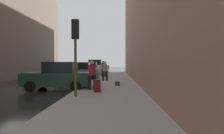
# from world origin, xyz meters

# --- Properties ---
(ground_plane) EXTENTS (120.00, 120.00, 0.00)m
(ground_plane) POSITION_xyz_m (0.00, 0.00, 0.00)
(ground_plane) COLOR black
(sidewalk) EXTENTS (4.00, 40.00, 0.15)m
(sidewalk) POSITION_xyz_m (6.00, 0.00, 0.07)
(sidewalk) COLOR gray
(sidewalk) RESTS_ON ground_plane
(parked_dark_green_sedan) EXTENTS (4.23, 2.11, 1.79)m
(parked_dark_green_sedan) POSITION_xyz_m (2.65, 0.16, 0.85)
(parked_dark_green_sedan) COLOR #193828
(parked_dark_green_sedan) RESTS_ON ground_plane
(parked_gray_coupe) EXTENTS (4.26, 2.17, 1.79)m
(parked_gray_coupe) POSITION_xyz_m (2.65, 6.02, 0.85)
(parked_gray_coupe) COLOR slate
(parked_gray_coupe) RESTS_ON ground_plane
(parked_silver_sedan) EXTENTS (4.21, 2.08, 1.79)m
(parked_silver_sedan) POSITION_xyz_m (2.65, 12.19, 0.85)
(parked_silver_sedan) COLOR #B7BABF
(parked_silver_sedan) RESTS_ON ground_plane
(parked_white_van) EXTENTS (4.66, 2.18, 2.25)m
(parked_white_van) POSITION_xyz_m (2.65, 18.29, 1.03)
(parked_white_van) COLOR silver
(parked_white_van) RESTS_ON ground_plane
(parked_red_hatchback) EXTENTS (4.23, 2.11, 1.79)m
(parked_red_hatchback) POSITION_xyz_m (2.65, 24.63, 0.85)
(parked_red_hatchback) COLOR #B2191E
(parked_red_hatchback) RESTS_ON ground_plane
(parked_blue_sedan) EXTENTS (4.23, 2.11, 1.79)m
(parked_blue_sedan) POSITION_xyz_m (2.65, 30.63, 0.85)
(parked_blue_sedan) COLOR navy
(parked_blue_sedan) RESTS_ON ground_plane
(fire_hydrant) EXTENTS (0.42, 0.22, 0.70)m
(fire_hydrant) POSITION_xyz_m (4.45, 7.22, 0.50)
(fire_hydrant) COLOR red
(fire_hydrant) RESTS_ON sidewalk
(traffic_light) EXTENTS (0.32, 0.32, 3.60)m
(traffic_light) POSITION_xyz_m (4.50, -2.91, 2.76)
(traffic_light) COLOR #514C0F
(traffic_light) RESTS_ON sidewalk
(pedestrian_in_red_jacket) EXTENTS (0.53, 0.49, 1.71)m
(pedestrian_in_red_jacket) POSITION_xyz_m (4.98, -0.80, 1.10)
(pedestrian_in_red_jacket) COLOR black
(pedestrian_in_red_jacket) RESTS_ON sidewalk
(pedestrian_with_beanie) EXTENTS (0.50, 0.40, 1.78)m
(pedestrian_with_beanie) POSITION_xyz_m (4.97, 8.62, 1.14)
(pedestrian_with_beanie) COLOR #333338
(pedestrian_with_beanie) RESTS_ON sidewalk
(pedestrian_in_tan_coat) EXTENTS (0.52, 0.45, 1.71)m
(pedestrian_in_tan_coat) POSITION_xyz_m (5.41, 4.34, 1.10)
(pedestrian_in_tan_coat) COLOR black
(pedestrian_in_tan_coat) RESTS_ON sidewalk
(rolling_suitcase) EXTENTS (0.41, 0.59, 1.04)m
(rolling_suitcase) POSITION_xyz_m (5.38, -1.53, 0.49)
(rolling_suitcase) COLOR #591414
(rolling_suitcase) RESTS_ON sidewalk
(duffel_bag) EXTENTS (0.32, 0.44, 0.28)m
(duffel_bag) POSITION_xyz_m (6.49, 1.08, 0.29)
(duffel_bag) COLOR #472D19
(duffel_bag) RESTS_ON sidewalk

